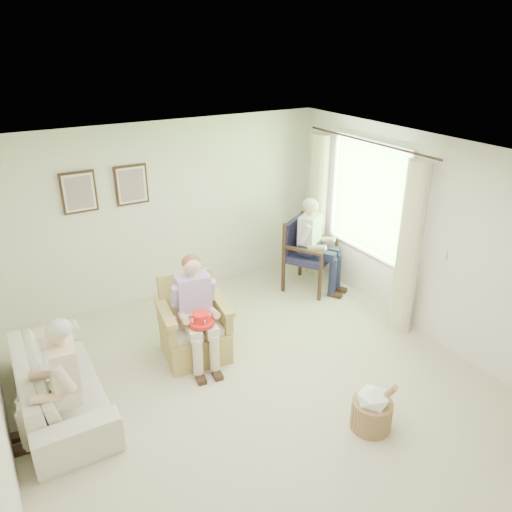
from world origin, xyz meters
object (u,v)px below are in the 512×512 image
Objects in this scene: person_wicker at (196,304)px; wood_armchair at (307,250)px; person_dark at (314,239)px; person_sofa at (62,376)px; sofa at (59,381)px; hatbox at (372,409)px; wicker_armchair at (194,332)px; red_hat at (201,320)px.

wood_armchair is at bearing 30.76° from person_wicker.
person_dark is at bearing -121.52° from wood_armchair.
wood_armchair is 0.76× the size of person_dark.
person_sofa is (-3.90, -1.51, 0.12)m from wood_armchair.
person_wicker reaches higher than sofa.
person_dark is at bearing 65.57° from hatbox.
person_sofa is (-1.62, -0.66, 0.40)m from wicker_armchair.
person_dark is at bearing -78.26° from sofa.
person_wicker is at bearing 114.31° from person_sofa.
wood_armchair is at bearing -75.77° from sofa.
hatbox is at bearing -144.63° from wood_armchair.
hatbox is (2.65, -1.42, -0.48)m from person_sofa.
wicker_armchair is at bearing 164.78° from person_dark.
hatbox is at bearing -126.15° from sofa.
hatbox is (1.04, -1.95, -0.54)m from person_wicker.
wicker_armchair is 0.79× the size of person_sofa.
wood_armchair is at bearing 117.27° from person_sofa.
hatbox is at bearing -58.44° from red_hat.
sofa is (-3.90, -0.99, -0.30)m from wood_armchair.
hatbox is (1.04, -2.08, -0.08)m from wicker_armchair.
wicker_armchair is 0.48× the size of sofa.
hatbox is (1.07, -1.74, -0.44)m from red_hat.
person_sofa is 4.13× the size of red_hat.
wicker_armchair is 0.91× the size of wood_armchair.
red_hat is at bearing -91.90° from person_wicker.
person_wicker is 0.93× the size of person_dark.
sofa is 3.28m from hatbox.
person_wicker is 0.23m from red_hat.
red_hat is (1.58, 0.33, -0.04)m from person_sofa.
person_wicker is 2.27m from hatbox.
person_dark reaches higher than person_sofa.
wood_armchair is 1.80× the size of hatbox.
person_dark is 2.36× the size of hatbox.
person_dark is 1.13× the size of person_sofa.
sofa is 1.68m from person_wicker.
person_sofa reaches higher than sofa.
person_sofa is 1.62m from red_hat.
wicker_armchair is 0.49m from red_hat.
person_sofa is at bearing 151.89° from hatbox.
sofa is (-1.62, -0.14, -0.02)m from wicker_armchair.
wood_armchair is at bearing 58.48° from person_dark.
wood_armchair is 4.03m from sofa.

